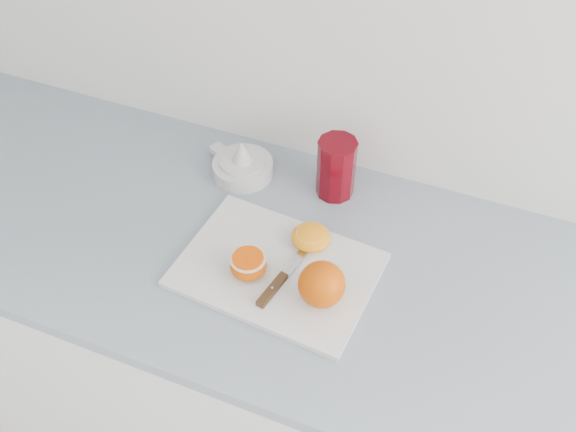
{
  "coord_description": "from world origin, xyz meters",
  "views": [
    {
      "loc": [
        0.46,
        0.94,
        1.86
      ],
      "look_at": [
        0.14,
        1.73,
        0.96
      ],
      "focal_mm": 40.0,
      "sensor_mm": 36.0,
      "label": 1
    }
  ],
  "objects_px": {
    "half_orange": "(248,265)",
    "citrus_juicer": "(242,165)",
    "cutting_board": "(277,270)",
    "counter": "(264,361)",
    "red_tumbler": "(336,170)"
  },
  "relations": [
    {
      "from": "counter",
      "to": "citrus_juicer",
      "type": "height_order",
      "value": "citrus_juicer"
    },
    {
      "from": "counter",
      "to": "cutting_board",
      "type": "xyz_separation_m",
      "value": [
        0.06,
        -0.05,
        0.45
      ]
    },
    {
      "from": "counter",
      "to": "cutting_board",
      "type": "distance_m",
      "value": 0.46
    },
    {
      "from": "counter",
      "to": "half_orange",
      "type": "distance_m",
      "value": 0.48
    },
    {
      "from": "counter",
      "to": "half_orange",
      "type": "height_order",
      "value": "half_orange"
    },
    {
      "from": "cutting_board",
      "to": "red_tumbler",
      "type": "xyz_separation_m",
      "value": [
        0.03,
        0.25,
        0.06
      ]
    },
    {
      "from": "half_orange",
      "to": "citrus_juicer",
      "type": "distance_m",
      "value": 0.29
    },
    {
      "from": "counter",
      "to": "cutting_board",
      "type": "bearing_deg",
      "value": -37.88
    },
    {
      "from": "counter",
      "to": "red_tumbler",
      "type": "bearing_deg",
      "value": 65.36
    },
    {
      "from": "cutting_board",
      "to": "red_tumbler",
      "type": "bearing_deg",
      "value": 83.21
    },
    {
      "from": "counter",
      "to": "citrus_juicer",
      "type": "relative_size",
      "value": 15.55
    },
    {
      "from": "half_orange",
      "to": "cutting_board",
      "type": "bearing_deg",
      "value": 33.54
    },
    {
      "from": "red_tumbler",
      "to": "half_orange",
      "type": "bearing_deg",
      "value": -104.97
    },
    {
      "from": "cutting_board",
      "to": "citrus_juicer",
      "type": "bearing_deg",
      "value": 127.86
    },
    {
      "from": "citrus_juicer",
      "to": "half_orange",
      "type": "bearing_deg",
      "value": -62.87
    }
  ]
}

